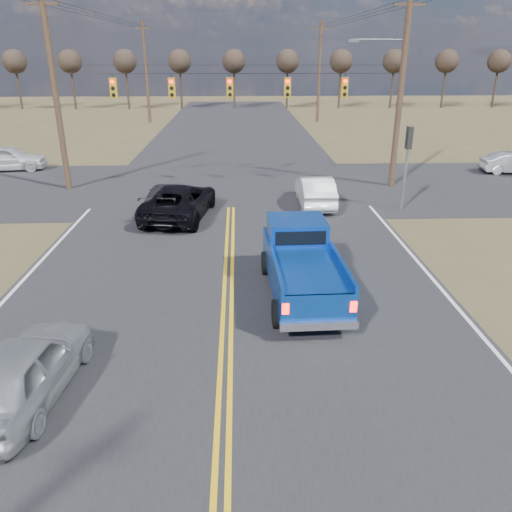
{
  "coord_description": "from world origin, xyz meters",
  "views": [
    {
      "loc": [
        0.37,
        -9.31,
        7.03
      ],
      "look_at": [
        0.86,
        4.17,
        1.5
      ],
      "focal_mm": 35.0,
      "sensor_mm": 36.0,
      "label": 1
    }
  ],
  "objects_px": {
    "black_suv": "(179,201)",
    "dgrey_car_queue": "(167,198)",
    "cross_car_west": "(7,158)",
    "silver_suv": "(24,369)",
    "pickup_truck": "(302,264)",
    "white_car_queue": "(315,191)"
  },
  "relations": [
    {
      "from": "pickup_truck",
      "to": "silver_suv",
      "type": "height_order",
      "value": "pickup_truck"
    },
    {
      "from": "cross_car_west",
      "to": "white_car_queue",
      "type": "bearing_deg",
      "value": -123.28
    },
    {
      "from": "black_suv",
      "to": "dgrey_car_queue",
      "type": "xyz_separation_m",
      "value": [
        -0.67,
        0.89,
        -0.1
      ]
    },
    {
      "from": "black_suv",
      "to": "white_car_queue",
      "type": "height_order",
      "value": "black_suv"
    },
    {
      "from": "silver_suv",
      "to": "dgrey_car_queue",
      "type": "distance_m",
      "value": 13.78
    },
    {
      "from": "pickup_truck",
      "to": "black_suv",
      "type": "bearing_deg",
      "value": 117.94
    },
    {
      "from": "black_suv",
      "to": "silver_suv",
      "type": "bearing_deg",
      "value": 90.39
    },
    {
      "from": "black_suv",
      "to": "white_car_queue",
      "type": "distance_m",
      "value": 6.67
    },
    {
      "from": "cross_car_west",
      "to": "dgrey_car_queue",
      "type": "bearing_deg",
      "value": -138.01
    },
    {
      "from": "black_suv",
      "to": "cross_car_west",
      "type": "xyz_separation_m",
      "value": [
        -11.96,
        10.17,
        0.03
      ]
    },
    {
      "from": "silver_suv",
      "to": "white_car_queue",
      "type": "distance_m",
      "value": 16.8
    },
    {
      "from": "silver_suv",
      "to": "white_car_queue",
      "type": "height_order",
      "value": "same"
    },
    {
      "from": "cross_car_west",
      "to": "silver_suv",
      "type": "bearing_deg",
      "value": -165.11
    },
    {
      "from": "black_suv",
      "to": "cross_car_west",
      "type": "height_order",
      "value": "cross_car_west"
    },
    {
      "from": "pickup_truck",
      "to": "cross_car_west",
      "type": "height_order",
      "value": "pickup_truck"
    },
    {
      "from": "silver_suv",
      "to": "black_suv",
      "type": "distance_m",
      "value": 12.98
    },
    {
      "from": "silver_suv",
      "to": "white_car_queue",
      "type": "xyz_separation_m",
      "value": [
        8.42,
        14.54,
        -0.0
      ]
    },
    {
      "from": "white_car_queue",
      "to": "pickup_truck",
      "type": "bearing_deg",
      "value": 80.14
    },
    {
      "from": "white_car_queue",
      "to": "cross_car_west",
      "type": "distance_m",
      "value": 20.26
    },
    {
      "from": "black_suv",
      "to": "white_car_queue",
      "type": "bearing_deg",
      "value": -156.03
    },
    {
      "from": "pickup_truck",
      "to": "silver_suv",
      "type": "bearing_deg",
      "value": -145.71
    },
    {
      "from": "black_suv",
      "to": "white_car_queue",
      "type": "xyz_separation_m",
      "value": [
        6.45,
        1.71,
        -0.03
      ]
    }
  ]
}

